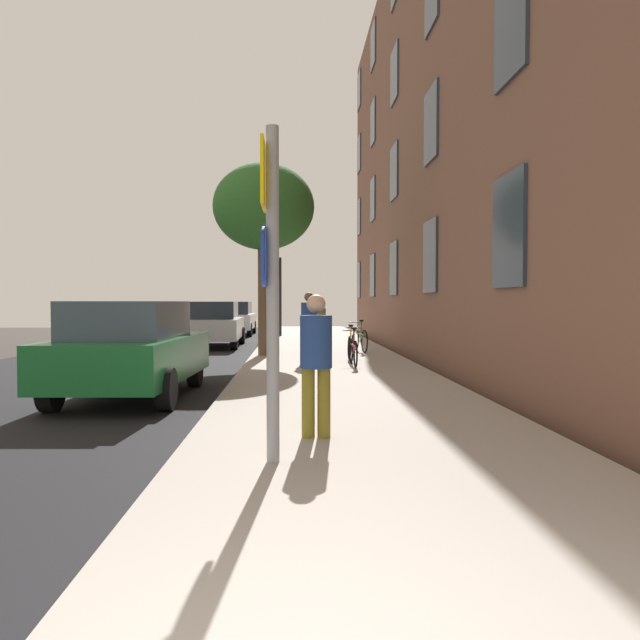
% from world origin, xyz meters
% --- Properties ---
extents(ground_plane, '(41.80, 41.80, 0.00)m').
position_xyz_m(ground_plane, '(-2.40, 15.00, 0.00)').
color(ground_plane, '#332D28').
extents(road_asphalt, '(7.00, 38.00, 0.01)m').
position_xyz_m(road_asphalt, '(-4.50, 15.00, 0.01)').
color(road_asphalt, black).
rests_on(road_asphalt, ground).
extents(sidewalk, '(4.20, 38.00, 0.12)m').
position_xyz_m(sidewalk, '(1.10, 15.00, 0.06)').
color(sidewalk, '#9E9389').
rests_on(sidewalk, ground).
extents(building_facade, '(0.56, 27.00, 13.30)m').
position_xyz_m(building_facade, '(3.70, 14.50, 6.66)').
color(building_facade, brown).
rests_on(building_facade, ground).
extents(sign_post, '(0.16, 0.60, 3.12)m').
position_xyz_m(sign_post, '(-0.03, 3.80, 1.92)').
color(sign_post, gray).
rests_on(sign_post, sidewalk).
extents(traffic_light, '(0.43, 0.24, 3.46)m').
position_xyz_m(traffic_light, '(-0.49, 24.21, 2.49)').
color(traffic_light, black).
rests_on(traffic_light, sidewalk).
extents(tree_near, '(2.83, 2.83, 5.37)m').
position_xyz_m(tree_near, '(-0.63, 14.83, 4.24)').
color(tree_near, brown).
rests_on(tree_near, sidewalk).
extents(bicycle_0, '(0.42, 1.58, 0.91)m').
position_xyz_m(bicycle_0, '(1.60, 12.00, 0.47)').
color(bicycle_0, black).
rests_on(bicycle_0, sidewalk).
extents(bicycle_1, '(0.48, 1.57, 0.91)m').
position_xyz_m(bicycle_1, '(1.73, 13.81, 0.47)').
color(bicycle_1, black).
rests_on(bicycle_1, sidewalk).
extents(bicycle_2, '(0.42, 1.76, 0.98)m').
position_xyz_m(bicycle_2, '(2.20, 15.82, 0.50)').
color(bicycle_2, black).
rests_on(bicycle_2, sidewalk).
extents(pedestrian_0, '(0.42, 0.42, 1.58)m').
position_xyz_m(pedestrian_0, '(0.44, 4.77, 1.02)').
color(pedestrian_0, olive).
rests_on(pedestrian_0, sidewalk).
extents(pedestrian_1, '(0.51, 0.51, 1.74)m').
position_xyz_m(pedestrian_1, '(0.58, 12.81, 1.11)').
color(pedestrian_1, '#4C4742').
rests_on(pedestrian_1, sidewalk).
extents(pedestrian_2, '(0.45, 0.45, 1.53)m').
position_xyz_m(pedestrian_2, '(1.02, 16.20, 0.99)').
color(pedestrian_2, navy).
rests_on(pedestrian_2, sidewalk).
extents(car_0, '(2.01, 4.00, 1.62)m').
position_xyz_m(car_0, '(-2.52, 8.22, 0.84)').
color(car_0, '#19662D').
rests_on(car_0, road_asphalt).
extents(car_1, '(1.89, 4.53, 1.62)m').
position_xyz_m(car_1, '(-2.58, 19.41, 0.84)').
color(car_1, '#B7B7BC').
rests_on(car_1, road_asphalt).
extents(car_2, '(1.84, 4.38, 1.62)m').
position_xyz_m(car_2, '(-2.64, 26.81, 0.84)').
color(car_2, silver).
rests_on(car_2, road_asphalt).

